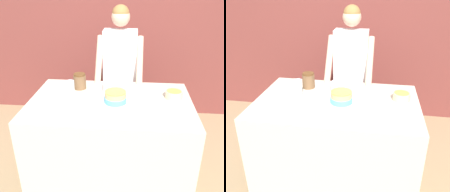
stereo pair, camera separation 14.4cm
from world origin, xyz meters
The scene contains 9 objects.
wall_back centered at (0.00, 2.01, 1.30)m, with size 10.00×0.05×2.60m.
counter centered at (0.00, 0.47, 0.45)m, with size 1.49×0.95×0.90m.
person_baker centered at (0.04, 1.18, 1.02)m, with size 0.51×0.46×1.67m.
cake centered at (0.05, 0.43, 0.95)m, with size 0.31×0.31×0.11m.
frosting_bowl_white centered at (-0.01, 0.71, 0.94)m, with size 0.19×0.19×0.19m.
frosting_bowl_yellow centered at (0.58, 0.58, 0.94)m, with size 0.16×0.16×0.07m.
drinking_glass centered at (-0.38, 0.53, 0.98)m, with size 0.08×0.08×0.16m.
ceramic_plate centered at (-0.55, 0.28, 0.90)m, with size 0.24×0.24×0.01m.
stoneware_jar centered at (-0.33, 0.73, 0.98)m, with size 0.12×0.12×0.16m.
Camera 2 is at (0.35, -1.55, 1.90)m, focal length 40.00 mm.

